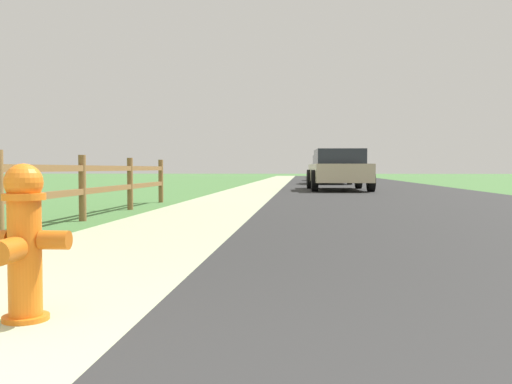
{
  "coord_description": "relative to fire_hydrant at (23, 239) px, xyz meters",
  "views": [
    {
      "loc": [
        0.85,
        -1.43,
        0.8
      ],
      "look_at": [
        0.2,
        6.39,
        0.47
      ],
      "focal_mm": 40.31,
      "sensor_mm": 36.0,
      "label": 1
    }
  ],
  "objects": [
    {
      "name": "curb_concrete",
      "position": [
        -2.4,
        25.58,
        -0.43
      ],
      "size": [
        6.0,
        66.0,
        0.01
      ],
      "primitive_type": "cube",
      "color": "#A9B58B",
      "rests_on": "ground"
    },
    {
      "name": "ground_plane",
      "position": [
        0.6,
        23.58,
        -0.43
      ],
      "size": [
        120.0,
        120.0,
        0.0
      ],
      "primitive_type": "plane",
      "color": "#47763B"
    },
    {
      "name": "parked_car_black",
      "position": [
        3.14,
        35.13,
        0.4
      ],
      "size": [
        2.05,
        4.81,
        1.67
      ],
      "color": "black",
      "rests_on": "ground"
    },
    {
      "name": "grass_verge",
      "position": [
        -3.9,
        25.58,
        -0.42
      ],
      "size": [
        5.0,
        66.0,
        0.0
      ],
      "primitive_type": "cube",
      "color": "#47763B",
      "rests_on": "ground"
    },
    {
      "name": "fire_hydrant",
      "position": [
        0.0,
        0.0,
        0.0
      ],
      "size": [
        0.48,
        0.39,
        0.82
      ],
      "color": "orange",
      "rests_on": "ground"
    },
    {
      "name": "rail_fence",
      "position": [
        -1.85,
        4.3,
        0.15
      ],
      "size": [
        0.11,
        11.97,
        1.0
      ],
      "color": "brown",
      "rests_on": "ground"
    },
    {
      "name": "parked_car_white",
      "position": [
        3.2,
        45.38,
        0.3
      ],
      "size": [
        2.19,
        4.75,
        1.43
      ],
      "color": "white",
      "rests_on": "ground"
    },
    {
      "name": "parked_car_silver",
      "position": [
        2.77,
        27.07,
        0.32
      ],
      "size": [
        2.15,
        4.35,
        1.48
      ],
      "color": "#B7BABF",
      "rests_on": "ground"
    },
    {
      "name": "parked_suv_beige",
      "position": [
        2.73,
        18.42,
        0.33
      ],
      "size": [
        2.31,
        4.99,
        1.49
      ],
      "color": "#C6B793",
      "rests_on": "ground"
    },
    {
      "name": "road_asphalt",
      "position": [
        4.1,
        25.58,
        -0.43
      ],
      "size": [
        7.0,
        66.0,
        0.01
      ],
      "primitive_type": "cube",
      "color": "#2A2A2A",
      "rests_on": "ground"
    }
  ]
}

